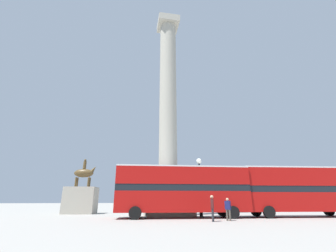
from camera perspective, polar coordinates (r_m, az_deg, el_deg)
ground_plane at (r=23.29m, az=0.00°, el=-21.88°), size 200.00×200.00×0.00m
monument_column at (r=24.75m, az=0.00°, el=1.81°), size 4.44×4.44×24.33m
bus_a at (r=24.80m, az=29.97°, el=-13.74°), size 10.55×3.56×4.38m
bus_b at (r=20.61m, az=3.61°, el=-15.69°), size 11.55×3.46×4.31m
equestrian_statue at (r=28.44m, az=-21.21°, el=-16.53°), size 3.63×2.79×6.11m
street_lamp at (r=22.55m, az=8.05°, el=-12.91°), size 0.52×0.52×5.40m
pedestrian_near_lamp at (r=17.53m, az=11.18°, el=-19.38°), size 0.37×0.51×1.80m
pedestrian_by_plinth at (r=18.44m, az=14.98°, el=-19.50°), size 0.40×0.44×1.61m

